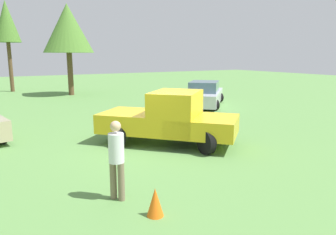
# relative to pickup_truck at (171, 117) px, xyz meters

# --- Properties ---
(ground_plane) EXTENTS (80.00, 80.00, 0.00)m
(ground_plane) POSITION_rel_pickup_truck_xyz_m (-0.10, -0.56, -0.92)
(ground_plane) COLOR #5B8C47
(pickup_truck) EXTENTS (4.65, 4.49, 1.79)m
(pickup_truck) POSITION_rel_pickup_truck_xyz_m (0.00, 0.00, 0.00)
(pickup_truck) COLOR black
(pickup_truck) RESTS_ON ground_plane
(sedan_far) EXTENTS (4.67, 4.59, 1.45)m
(sedan_far) POSITION_rel_pickup_truck_xyz_m (-6.12, 5.96, -0.26)
(sedan_far) COLOR black
(sedan_far) RESTS_ON ground_plane
(person_bystander) EXTENTS (0.44, 0.44, 1.68)m
(person_bystander) POSITION_rel_pickup_truck_xyz_m (3.10, -3.17, 0.03)
(person_bystander) COLOR #7A6B51
(person_bystander) RESTS_ON ground_plane
(tree_back_left) EXTENTS (3.59, 3.59, 6.58)m
(tree_back_left) POSITION_rel_pickup_truck_xyz_m (-15.33, 0.48, 3.89)
(tree_back_left) COLOR brown
(tree_back_left) RESTS_ON ground_plane
(tree_far_center) EXTENTS (2.01, 2.01, 7.16)m
(tree_far_center) POSITION_rel_pickup_truck_xyz_m (-20.04, -3.11, 4.54)
(tree_far_center) COLOR brown
(tree_far_center) RESTS_ON ground_plane
(traffic_cone) EXTENTS (0.32, 0.32, 0.55)m
(traffic_cone) POSITION_rel_pickup_truck_xyz_m (4.12, -2.83, -0.64)
(traffic_cone) COLOR orange
(traffic_cone) RESTS_ON ground_plane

